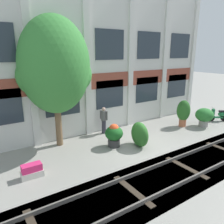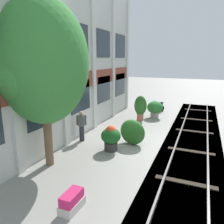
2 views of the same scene
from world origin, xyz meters
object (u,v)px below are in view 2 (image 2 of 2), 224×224
broadleaf_tree (43,65)px  scooter_near_curb (159,107)px  resident_by_doorway (82,125)px  topiary_hedge (132,132)px  potted_plant_glazed_jar (155,108)px  potted_plant_fluted_column (140,107)px  potted_plant_ribbed_drum (111,137)px  potted_plant_square_trough (72,201)px

broadleaf_tree → scooter_near_curb: (10.86, -2.32, -3.58)m
broadleaf_tree → resident_by_doorway: size_ratio=4.00×
scooter_near_curb → topiary_hedge: topiary_hedge is taller
broadleaf_tree → potted_plant_glazed_jar: size_ratio=5.32×
potted_plant_fluted_column → scooter_near_curb: (3.03, -0.69, -0.55)m
potted_plant_ribbed_drum → resident_by_doorway: size_ratio=0.75×
potted_plant_glazed_jar → topiary_hedge: 5.58m
potted_plant_fluted_column → scooter_near_curb: bearing=-12.9°
broadleaf_tree → potted_plant_fluted_column: (7.83, -1.62, -3.03)m
broadleaf_tree → potted_plant_ribbed_drum: broadleaf_tree is taller
potted_plant_fluted_column → resident_by_doorway: bearing=160.4°
potted_plant_fluted_column → broadleaf_tree: bearing=168.3°
scooter_near_curb → potted_plant_square_trough: bearing=33.4°
potted_plant_glazed_jar → topiary_hedge: (-5.58, -0.06, -0.07)m
potted_plant_square_trough → potted_plant_ribbed_drum: bearing=8.3°
topiary_hedge → resident_by_doorway: bearing=102.4°
potted_plant_square_trough → resident_by_doorway: resident_by_doorway is taller
potted_plant_glazed_jar → resident_by_doorway: (-6.15, 2.55, 0.15)m
potted_plant_glazed_jar → scooter_near_curb: size_ratio=1.01×
broadleaf_tree → potted_plant_square_trough: broadleaf_tree is taller
potted_plant_square_trough → topiary_hedge: bearing=-0.8°
potted_plant_glazed_jar → potted_plant_square_trough: bearing=179.9°
potted_plant_ribbed_drum → resident_by_doorway: 2.00m
potted_plant_fluted_column → potted_plant_glazed_jar: bearing=-33.7°
potted_plant_fluted_column → potted_plant_square_trough: potted_plant_fluted_column is taller
potted_plant_glazed_jar → topiary_hedge: topiary_hedge is taller
potted_plant_square_trough → potted_plant_glazed_jar: 11.02m
broadleaf_tree → topiary_hedge: (3.41, -2.45, -3.37)m
broadleaf_tree → topiary_hedge: 5.39m
potted_plant_square_trough → potted_plant_glazed_jar: size_ratio=0.70×
broadleaf_tree → potted_plant_square_trough: size_ratio=7.58×
potted_plant_glazed_jar → scooter_near_curb: (1.87, 0.08, -0.27)m
resident_by_doorway → potted_plant_square_trough: bearing=1.1°
topiary_hedge → scooter_near_curb: bearing=1.1°
resident_by_doorway → potted_plant_fluted_column: bearing=134.0°
broadleaf_tree → potted_plant_glazed_jar: (8.99, -2.40, -3.30)m
broadleaf_tree → potted_plant_square_trough: bearing=-130.3°
potted_plant_square_trough → scooter_near_curb: 12.88m
broadleaf_tree → resident_by_doorway: bearing=3.1°
potted_plant_glazed_jar → scooter_near_curb: 1.89m
resident_by_doorway → scooter_near_curb: bearing=136.4°
potted_plant_square_trough → resident_by_doorway: size_ratio=0.53×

